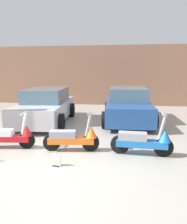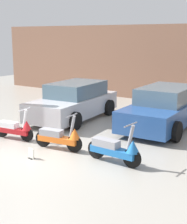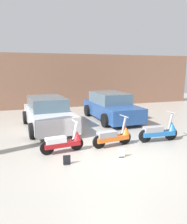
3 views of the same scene
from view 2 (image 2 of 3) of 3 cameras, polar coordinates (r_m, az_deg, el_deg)
The scene contains 8 objects.
ground_plane at distance 9.00m, azimuth -10.96°, elevation -7.13°, with size 28.00×28.00×0.00m, color #9E998E.
wall_back at distance 15.93m, azimuth 11.82°, elevation 7.85°, with size 19.60×0.12×3.49m, color #845B47.
scooter_front_left at distance 10.33m, azimuth -12.87°, elevation -2.66°, with size 1.37×0.49×0.96m.
scooter_front_right at distance 9.23m, azimuth -5.56°, elevation -4.14°, with size 1.43×0.53×1.00m.
scooter_front_center at distance 8.22m, azimuth 3.73°, elevation -6.11°, with size 1.50×0.54×1.04m.
car_rear_left at distance 12.54m, azimuth -3.26°, elevation 1.73°, with size 2.14×4.04×1.33m.
car_rear_center at distance 11.54m, azimuth 11.69°, elevation 0.57°, with size 2.04×4.04×1.35m.
placard_near_right_scooter at distance 8.75m, azimuth -10.31°, elevation -6.90°, with size 0.20×0.15×0.26m.
Camera 2 is at (6.08, -5.91, 3.01)m, focal length 55.00 mm.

